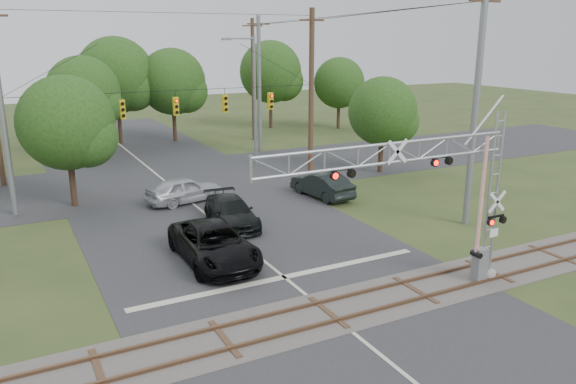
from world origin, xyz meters
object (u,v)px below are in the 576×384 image
sedan_silver (185,190)px  streetlight (252,94)px  crossing_gantry (433,187)px  pickup_black (214,244)px  traffic_signal_span (191,103)px  car_dark (231,212)px

sedan_silver → streetlight: (7.85, 7.48, 4.66)m
crossing_gantry → pickup_black: (-6.19, 6.81, -3.47)m
traffic_signal_span → pickup_black: 12.87m
crossing_gantry → pickup_black: 9.83m
traffic_signal_span → streetlight: (6.62, 5.54, -0.27)m
pickup_black → streetlight: 20.10m
traffic_signal_span → car_dark: bearing=-92.8°
sedan_silver → streetlight: bearing=-57.6°
traffic_signal_span → streetlight: 8.64m
pickup_black → streetlight: bearing=61.3°
streetlight → pickup_black: bearing=-119.1°
sedan_silver → traffic_signal_span: bearing=-43.7°
traffic_signal_span → streetlight: size_ratio=1.98×
car_dark → sedan_silver: (-0.88, 5.29, 0.06)m
traffic_signal_span → sedan_silver: bearing=-122.4°
crossing_gantry → sedan_silver: crossing_gantry is taller
traffic_signal_span → pickup_black: bearing=-104.1°
pickup_black → sedan_silver: (1.67, 9.60, -0.05)m
traffic_signal_span → car_dark: (-0.35, -7.23, -4.99)m
sedan_silver → car_dark: bearing=178.2°
pickup_black → streetlight: (9.52, 17.09, 4.61)m
traffic_signal_span → sedan_silver: traffic_signal_span is taller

